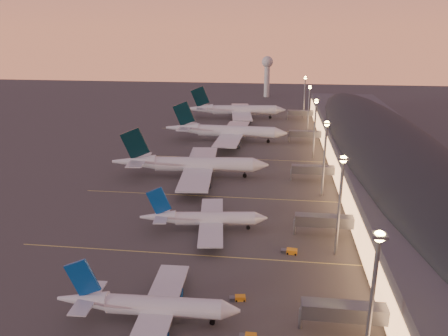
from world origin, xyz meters
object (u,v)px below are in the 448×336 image
airliner_wide_mid (226,131)px  baggage_tug_b (238,298)px  airliner_wide_near (190,164)px  radar_tower (267,70)px  baggage_tug_a (249,336)px  airliner_narrow_north (204,219)px  baggage_tug_c (290,251)px  airliner_narrow_south (148,306)px  airliner_wide_far (235,110)px

airliner_wide_mid → baggage_tug_b: bearing=-79.8°
airliner_wide_near → radar_tower: 207.72m
baggage_tug_a → airliner_narrow_north: bearing=110.5°
radar_tower → baggage_tug_c: bearing=-86.8°
airliner_narrow_south → airliner_wide_far: airliner_wide_far is taller
airliner_narrow_north → baggage_tug_c: (23.78, -10.82, -2.77)m
airliner_wide_near → baggage_tug_b: 80.92m
radar_tower → baggage_tug_b: bearing=-89.3°
airliner_wide_mid → baggage_tug_b: 134.11m
airliner_narrow_north → baggage_tug_c: 26.27m
airliner_narrow_north → airliner_wide_mid: airliner_wide_mid is taller
airliner_wide_mid → baggage_tug_c: (29.91, -111.28, -4.50)m
airliner_narrow_north → baggage_tug_c: bearing=-32.0°
airliner_wide_far → airliner_wide_mid: bearing=-95.8°
airliner_narrow_north → baggage_tug_c: size_ratio=8.56×
airliner_narrow_south → airliner_narrow_north: bearing=82.7°
airliner_narrow_south → airliner_wide_near: airliner_wide_near is taller
airliner_wide_far → radar_tower: size_ratio=1.94×
airliner_wide_far → baggage_tug_a: size_ratio=19.38×
radar_tower → baggage_tug_a: 294.98m
airliner_wide_far → baggage_tug_c: 171.81m
airliner_narrow_south → baggage_tug_c: (27.74, 30.28, -2.78)m
airliner_wide_far → airliner_narrow_south: bearing=-95.9°
airliner_wide_far → baggage_tug_a: 203.33m
airliner_wide_near → radar_tower: (22.00, 205.85, 16.96)m
airliner_narrow_north → baggage_tug_b: size_ratio=10.30×
airliner_wide_mid → radar_tower: bearing=86.3°
airliner_narrow_north → baggage_tug_a: (15.73, -43.86, -2.88)m
baggage_tug_a → baggage_tug_c: baggage_tug_c is taller
baggage_tug_c → radar_tower: bearing=99.6°
airliner_wide_mid → baggage_tug_a: 146.03m
airliner_wide_far → baggage_tug_a: bearing=-90.4°
airliner_narrow_south → airliner_wide_near: size_ratio=0.60×
airliner_wide_near → airliner_wide_far: bearing=82.3°
baggage_tug_b → airliner_narrow_north: bearing=103.6°
airliner_wide_mid → airliner_wide_far: size_ratio=0.97×
airliner_wide_mid → radar_tower: (15.31, 149.81, 16.82)m
airliner_wide_mid → airliner_wide_near: bearing=-94.7°
airliner_wide_mid → baggage_tug_c: airliner_wide_mid is taller
airliner_wide_near → baggage_tug_a: size_ratio=18.34×
baggage_tug_b → airliner_wide_far: bearing=88.1°
airliner_wide_near → baggage_tug_b: airliner_wide_near is taller
airliner_wide_near → baggage_tug_a: 92.89m
radar_tower → baggage_tug_a: (6.55, -294.13, -21.43)m
airliner_wide_far → baggage_tug_c: airliner_wide_far is taller
airliner_narrow_north → airliner_wide_mid: size_ratio=0.59×
airliner_narrow_south → baggage_tug_a: (19.69, -2.76, -2.89)m
airliner_narrow_north → baggage_tug_a: airliner_narrow_north is taller
airliner_wide_near → airliner_wide_mid: 56.44m
radar_tower → baggage_tug_c: (14.60, -261.09, -21.32)m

